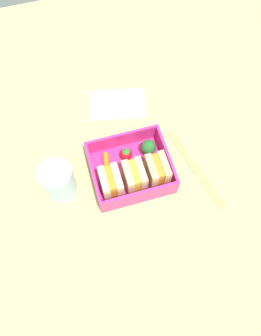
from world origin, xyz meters
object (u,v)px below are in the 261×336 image
Objects in this scene: strawberry_far_left at (124,154)px; folded_napkin at (117,104)px; sandwich_center_left at (134,177)px; drinking_glass at (58,180)px; sandwich_left at (157,171)px; broccoli_floret at (148,147)px; chopstick_pair at (195,167)px; carrot_stick_far_left at (106,162)px; sandwich_center at (111,183)px.

folded_napkin is (-2.35, -14.98, -2.47)cm from strawberry_far_left.
sandwich_center_left is 15.58cm from drinking_glass.
sandwich_left is 8.45cm from strawberry_far_left.
sandwich_center_left is at bearing 84.75° from folded_napkin.
broccoli_floret is 11.37cm from chopstick_pair.
chopstick_pair is 1.55× the size of folded_napkin.
chopstick_pair is at bearing 156.54° from strawberry_far_left.
drinking_glass is (20.16, 2.56, 0.57)cm from broccoli_floret.
strawberry_far_left is at bearing -50.03° from sandwich_left.
sandwich_left reaches higher than carrot_stick_far_left.
broccoli_floret is 1.01× the size of carrot_stick_far_left.
sandwich_center is (4.93, 0.00, 0.00)cm from sandwich_center_left.
drinking_glass reaches higher than sandwich_center.
chopstick_pair is 2.55× the size of drinking_glass.
folded_napkin is at bearing -133.97° from drinking_glass.
strawberry_far_left reaches higher than chopstick_pair.
drinking_glass is (20.10, -3.57, -0.25)cm from sandwich_left.
sandwich_center is at bearing 0.00° from sandwich_center_left.
drinking_glass is 24.98cm from folded_napkin.
strawberry_far_left is 4.29cm from carrot_stick_far_left.
sandwich_left is at bearing 0.44° from chopstick_pair.
drinking_glass is at bearing 7.24° from broccoli_floret.
sandwich_left is 11.55cm from carrot_stick_far_left.
sandwich_center is 11.70cm from broccoli_floret.
sandwich_center_left is at bearing 0.00° from sandwich_left.
chopstick_pair is (-9.08, 6.06, -3.18)cm from broccoli_floret.
sandwich_left is 1.53× the size of broccoli_floret.
chopstick_pair is (-9.14, -0.07, -3.99)cm from sandwich_left.
folded_napkin is at bearing -107.91° from sandwich_center.
carrot_stick_far_left is at bearing -93.20° from sandwich_center.
broccoli_floret is (-0.06, -6.13, -0.82)cm from sandwich_left.
drinking_glass is (15.17, -3.57, -0.25)cm from sandwich_center_left.
drinking_glass is (10.23, -3.57, -0.25)cm from sandwich_center.
sandwich_center_left is 6.58cm from strawberry_far_left.
chopstick_pair is at bearing -179.71° from sandwich_center_left.
broccoli_floret is at bearing 177.72° from strawberry_far_left.
folded_napkin is (3.03, -15.20, -3.33)cm from broccoli_floret.
sandwich_left is 1.54× the size of carrot_stick_far_left.
sandwich_center_left is 21.82cm from folded_napkin.
folded_napkin is at bearing -95.25° from sandwich_center_left.
broccoli_floret reaches higher than chopstick_pair.
sandwich_left is 1.91× the size of strawberry_far_left.
sandwich_center_left is 1.91× the size of strawberry_far_left.
sandwich_center_left is 0.30× the size of chopstick_pair.
sandwich_center is (9.87, 0.00, 0.00)cm from sandwich_left.
sandwich_center is 1.54× the size of carrot_stick_far_left.
sandwich_left is at bearing 180.00° from sandwich_center_left.
folded_napkin is at bearing -60.32° from chopstick_pair.
strawberry_far_left is 0.24× the size of folded_napkin.
carrot_stick_far_left is at bearing -32.36° from sandwich_left.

